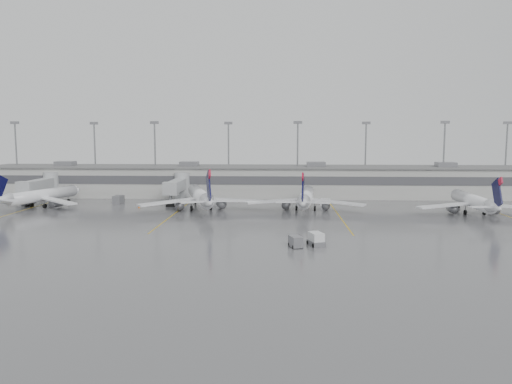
{
  "coord_description": "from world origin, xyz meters",
  "views": [
    {
      "loc": [
        4.89,
        -79.02,
        17.0
      ],
      "look_at": [
        0.12,
        24.0,
        5.0
      ],
      "focal_mm": 35.0,
      "sensor_mm": 36.0,
      "label": 1
    }
  ],
  "objects_px": {
    "jet_far_right": "(474,201)",
    "baggage_tug": "(316,241)",
    "jet_mid_left": "(201,196)",
    "jet_far_left": "(39,195)",
    "jet_mid_right": "(306,197)"
  },
  "relations": [
    {
      "from": "jet_far_left",
      "to": "jet_mid_right",
      "type": "distance_m",
      "value": 61.75
    },
    {
      "from": "jet_far_left",
      "to": "jet_mid_right",
      "type": "xyz_separation_m",
      "value": [
        61.73,
        -1.49,
        0.16
      ]
    },
    {
      "from": "jet_mid_right",
      "to": "jet_far_right",
      "type": "relative_size",
      "value": 1.04
    },
    {
      "from": "jet_far_right",
      "to": "baggage_tug",
      "type": "height_order",
      "value": "jet_far_right"
    },
    {
      "from": "jet_far_left",
      "to": "baggage_tug",
      "type": "relative_size",
      "value": 7.46
    },
    {
      "from": "jet_far_left",
      "to": "jet_far_right",
      "type": "bearing_deg",
      "value": 14.16
    },
    {
      "from": "jet_far_left",
      "to": "jet_mid_left",
      "type": "distance_m",
      "value": 38.26
    },
    {
      "from": "jet_far_right",
      "to": "baggage_tug",
      "type": "bearing_deg",
      "value": -136.97
    },
    {
      "from": "jet_mid_left",
      "to": "jet_far_right",
      "type": "bearing_deg",
      "value": -19.42
    },
    {
      "from": "jet_mid_left",
      "to": "baggage_tug",
      "type": "bearing_deg",
      "value": -72.47
    },
    {
      "from": "jet_far_left",
      "to": "jet_mid_left",
      "type": "bearing_deg",
      "value": 13.95
    },
    {
      "from": "jet_far_left",
      "to": "jet_mid_right",
      "type": "bearing_deg",
      "value": 16.16
    },
    {
      "from": "jet_mid_left",
      "to": "jet_mid_right",
      "type": "height_order",
      "value": "jet_mid_left"
    },
    {
      "from": "baggage_tug",
      "to": "jet_far_left",
      "type": "bearing_deg",
      "value": 130.25
    },
    {
      "from": "jet_far_left",
      "to": "baggage_tug",
      "type": "height_order",
      "value": "jet_far_left"
    }
  ]
}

